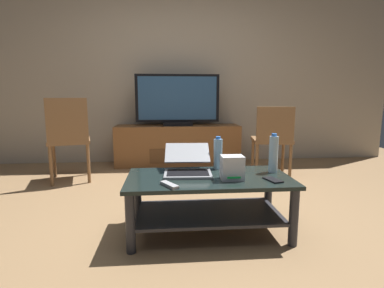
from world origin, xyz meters
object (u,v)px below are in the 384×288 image
Objects in this scene: television at (178,101)px; laptop at (188,165)px; media_cabinet at (178,145)px; side_chair at (69,136)px; tv_remote at (169,185)px; dining_chair at (273,137)px; water_bottle_far at (273,154)px; router_box at (232,168)px; cell_phone at (273,180)px; water_bottle_near at (218,154)px; coffee_table at (209,194)px.

laptop is (-0.01, -2.00, -0.42)m from television.
television is (0.00, -0.02, 0.61)m from media_cabinet.
television reaches higher than side_chair.
media_cabinet is 10.67× the size of tv_remote.
dining_chair is 2.95× the size of water_bottle_far.
laptop is 2.67× the size of tv_remote.
side_chair reaches higher than router_box.
media_cabinet is 12.20× the size of cell_phone.
side_chair reaches higher than tv_remote.
laptop is (-1.10, -1.28, -0.02)m from dining_chair.
coffee_table is at bearing -114.64° from water_bottle_near.
side_chair is 1.94m from tv_remote.
media_cabinet is 2.25m from router_box.
water_bottle_far is (1.85, -1.30, 0.02)m from side_chair.
coffee_table is 7.04× the size of router_box.
television is at bearing 30.78° from side_chair.
tv_remote reaches higher than coffee_table.
side_chair is (-1.24, -0.74, -0.36)m from television.
cell_phone is (1.78, -1.52, -0.11)m from side_chair.
water_bottle_far is 0.83m from tv_remote.
water_bottle_near reaches higher than coffee_table.
water_bottle_far is (0.63, -0.03, 0.08)m from laptop.
side_chair is 5.88× the size of tv_remote.
router_box is (0.27, -2.23, 0.21)m from media_cabinet.
dining_chair is at bearing 61.19° from router_box.
coffee_table is 0.99× the size of television.
water_bottle_near is (-0.86, -1.18, 0.05)m from dining_chair.
media_cabinet is 1.50× the size of television.
tv_remote is at bearing -131.28° from water_bottle_near.
side_chair is at bearing 144.95° from water_bottle_far.
water_bottle_near is at bearing -38.45° from side_chair.
router_box is 0.56× the size of water_bottle_far.
side_chair is 6.72× the size of cell_phone.
water_bottle_near is 0.58m from tv_remote.
router_box is 0.45m from tv_remote.
coffee_table is at bearing 6.60° from tv_remote.
water_bottle_far reaches higher than cell_phone.
media_cabinet is 5.98× the size of water_bottle_far.
television is 8.14× the size of cell_phone.
water_bottle_near is 0.88× the size of water_bottle_far.
water_bottle_near reaches higher than laptop.
television reaches higher than media_cabinet.
media_cabinet is (-0.13, 2.15, -0.00)m from coffee_table.
side_chair is 3.30× the size of water_bottle_far.
media_cabinet is 1.95m from water_bottle_near.
media_cabinet is at bearing 96.85° from water_bottle_near.
cell_phone is (0.54, -2.28, 0.14)m from media_cabinet.
coffee_table is 2.15m from media_cabinet.
television is 7.09× the size of router_box.
television reaches higher than tv_remote.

